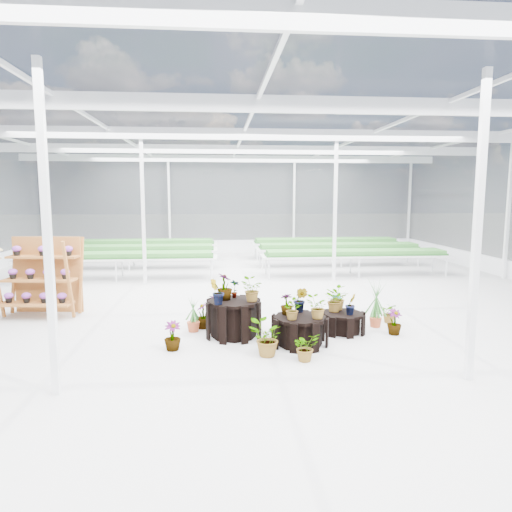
{
  "coord_description": "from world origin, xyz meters",
  "views": [
    {
      "loc": [
        -0.74,
        -10.27,
        2.74
      ],
      "look_at": [
        0.19,
        0.6,
        1.3
      ],
      "focal_mm": 32.0,
      "sensor_mm": 36.0,
      "label": 1
    }
  ],
  "objects": [
    {
      "name": "nursery_plants",
      "position": [
        0.65,
        -1.65,
        0.5
      ],
      "size": [
        4.97,
        2.95,
        1.25
      ],
      "color": "#32712D",
      "rests_on": "ground"
    },
    {
      "name": "plinth_mid",
      "position": [
        0.76,
        -2.19,
        0.27
      ],
      "size": [
        1.33,
        1.33,
        0.53
      ],
      "primitive_type": "cylinder",
      "rotation": [
        0.0,
        0.0,
        0.4
      ],
      "color": "black",
      "rests_on": "ground"
    },
    {
      "name": "greenhouse_shell",
      "position": [
        0.0,
        0.0,
        2.25
      ],
      "size": [
        18.0,
        24.0,
        4.5
      ],
      "primitive_type": null,
      "color": "white",
      "rests_on": "ground"
    },
    {
      "name": "nursery_benches",
      "position": [
        0.0,
        7.2,
        0.42
      ],
      "size": [
        16.0,
        7.0,
        0.84
      ],
      "primitive_type": null,
      "color": "silver",
      "rests_on": "ground"
    },
    {
      "name": "plinth_tall",
      "position": [
        -0.44,
        -1.59,
        0.36
      ],
      "size": [
        1.37,
        1.37,
        0.72
      ],
      "primitive_type": "cylinder",
      "rotation": [
        0.0,
        0.0,
        0.36
      ],
      "color": "black",
      "rests_on": "ground"
    },
    {
      "name": "plinth_low",
      "position": [
        1.76,
        -1.49,
        0.2
      ],
      "size": [
        0.97,
        0.97,
        0.4
      ],
      "primitive_type": "cylinder",
      "rotation": [
        0.0,
        0.0,
        0.08
      ],
      "color": "black",
      "rests_on": "ground"
    },
    {
      "name": "steel_frame",
      "position": [
        0.0,
        0.0,
        2.25
      ],
      "size": [
        18.0,
        24.0,
        4.5
      ],
      "primitive_type": null,
      "color": "silver",
      "rests_on": "ground"
    },
    {
      "name": "shelf_rack",
      "position": [
        -4.77,
        0.33,
        0.9
      ],
      "size": [
        1.78,
        1.07,
        1.8
      ],
      "primitive_type": null,
      "rotation": [
        0.0,
        0.0,
        -0.1
      ],
      "color": "#945623",
      "rests_on": "ground"
    },
    {
      "name": "ground_plane",
      "position": [
        0.0,
        0.0,
        0.0
      ],
      "size": [
        24.0,
        24.0,
        0.0
      ],
      "primitive_type": "plane",
      "color": "gray",
      "rests_on": "ground"
    }
  ]
}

